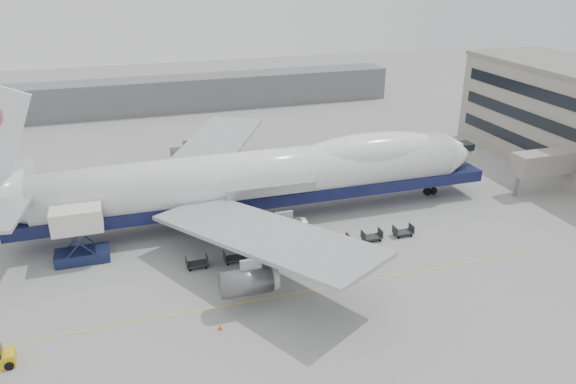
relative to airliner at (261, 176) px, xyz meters
name	(u,v)px	position (x,y,z in m)	size (l,w,h in m)	color
ground	(285,263)	(-0.64, -12.00, -5.62)	(260.00, 260.00, 0.00)	gray
apron_line	(303,292)	(-0.64, -18.00, -5.62)	(60.00, 0.15, 0.01)	gold
hangar	(141,96)	(-10.64, 58.00, -2.12)	(110.00, 8.00, 7.00)	slate
airliner	(261,176)	(0.00, 0.00, 0.00)	(67.00, 55.30, 19.98)	white
catering_truck	(79,232)	(-21.59, -4.76, -2.16)	(5.73, 4.02, 6.26)	#172145
traffic_cone	(220,327)	(-9.71, -21.50, -5.37)	(0.37, 0.37, 0.54)	#F2470C
dolly_0	(197,263)	(-9.91, -10.06, -5.09)	(2.30, 1.35, 1.30)	#2D2D30
dolly_1	(235,257)	(-5.81, -10.06, -5.09)	(2.30, 1.35, 1.30)	#2D2D30
dolly_2	(271,252)	(-1.71, -10.06, -5.09)	(2.30, 1.35, 1.30)	#2D2D30
dolly_3	(306,247)	(2.39, -10.06, -5.09)	(2.30, 1.35, 1.30)	#2D2D30
dolly_4	(339,241)	(6.49, -10.06, -5.09)	(2.30, 1.35, 1.30)	#2D2D30
dolly_5	(372,236)	(10.59, -10.06, -5.09)	(2.30, 1.35, 1.30)	#2D2D30
dolly_6	(403,232)	(14.69, -10.06, -5.09)	(2.30, 1.35, 1.30)	#2D2D30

